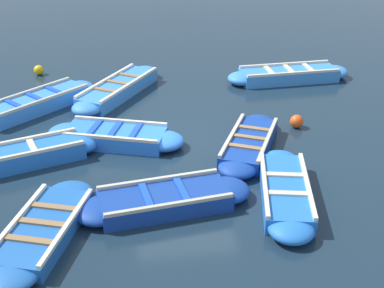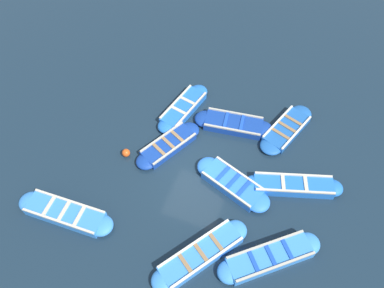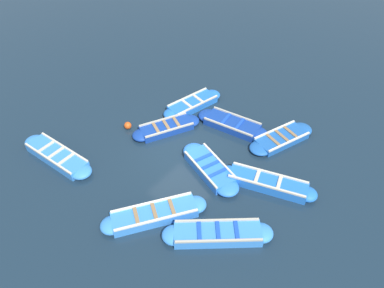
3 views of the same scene
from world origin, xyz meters
name	(u,v)px [view 1 (image 1 of 3)]	position (x,y,z in m)	size (l,w,h in m)	color
ground_plane	(182,142)	(0.00, 0.00, 0.00)	(120.00, 120.00, 0.00)	#162838
boat_stern_in	(35,103)	(-3.65, 2.56, 0.19)	(3.49, 3.13, 0.44)	#3884E0
boat_drifting	(115,137)	(-1.58, 0.20, 0.18)	(3.47, 2.01, 0.42)	blue
boat_end_of_row	(13,158)	(-3.83, -0.54, 0.20)	(3.89, 1.86, 0.46)	blue
boat_centre	(249,144)	(1.50, -0.64, 0.16)	(2.22, 3.28, 0.38)	navy
boat_far_corner	(285,191)	(1.66, -2.78, 0.17)	(1.58, 3.45, 0.40)	blue
boat_bow_out	(164,200)	(-0.74, -2.70, 0.17)	(3.57, 1.38, 0.40)	navy
boat_near_quay	(289,75)	(3.87, 3.63, 0.19)	(3.90, 1.04, 0.43)	#3884E0
boat_alongside	(118,89)	(-1.39, 3.30, 0.19)	(2.90, 3.70, 0.43)	#3884E0
boat_outer_left	(43,230)	(-2.98, -3.27, 0.15)	(2.04, 3.46, 0.35)	#1E59AD
buoy_orange_near	(39,70)	(-3.82, 5.44, 0.16)	(0.31, 0.31, 0.31)	#EAB214
buoy_yellow_far	(297,121)	(2.99, 0.36, 0.17)	(0.34, 0.34, 0.34)	#E05119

